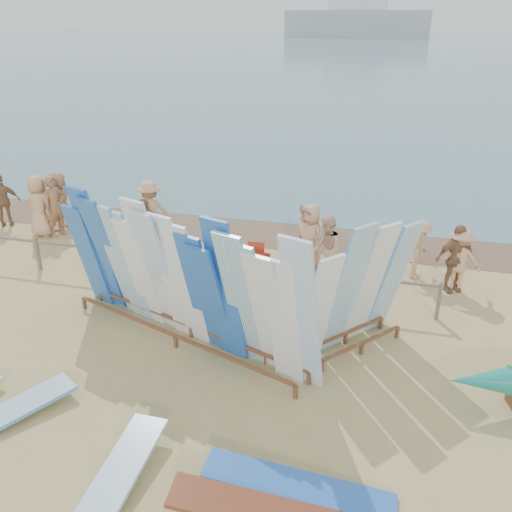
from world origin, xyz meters
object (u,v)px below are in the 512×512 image
(beach_chair_right, at_px, (258,277))
(beachgoer_3, at_px, (151,212))
(side_surfboard_rack, at_px, (359,292))
(beachgoer_extra_0, at_px, (459,260))
(vendor_table, at_px, (288,345))
(beachgoer_extra_1, at_px, (3,201))
(beachgoer_0, at_px, (39,206))
(beachgoer_10, at_px, (455,258))
(beachgoer_1, at_px, (55,206))
(beachgoer_2, at_px, (143,239))
(beachgoer_6, at_px, (310,237))
(beachgoer_4, at_px, (147,226))
(main_surfboard_rack, at_px, (180,283))
(beach_chair_left, at_px, (173,260))
(stroller, at_px, (254,269))
(beachgoer_11, at_px, (60,201))
(flat_board_d, at_px, (298,494))
(beachgoer_9, at_px, (419,250))
(beachgoer_7, at_px, (306,233))
(flat_board_b, at_px, (111,499))
(beachgoer_8, at_px, (326,250))

(beach_chair_right, xyz_separation_m, beachgoer_3, (-3.71, 1.90, 0.71))
(side_surfboard_rack, distance_m, beachgoer_extra_0, 3.89)
(vendor_table, xyz_separation_m, beachgoer_extra_1, (-10.14, 5.02, 0.44))
(beachgoer_0, bearing_deg, beachgoer_10, -171.20)
(beachgoer_1, xyz_separation_m, beachgoer_10, (11.31, -0.76, -0.08))
(beachgoer_2, bearing_deg, beachgoer_6, -10.61)
(beach_chair_right, height_order, beachgoer_2, beachgoer_2)
(side_surfboard_rack, xyz_separation_m, beachgoer_4, (-6.05, 3.36, -0.47))
(beachgoer_1, bearing_deg, main_surfboard_rack, -107.44)
(vendor_table, relative_size, beach_chair_left, 1.49)
(beachgoer_extra_1, bearing_deg, beachgoer_extra_0, 145.09)
(stroller, xyz_separation_m, beachgoer_11, (-6.79, 2.20, 0.52))
(flat_board_d, xyz_separation_m, beachgoer_extra_0, (2.54, 7.08, 0.80))
(beachgoer_extra_0, bearing_deg, beachgoer_3, -7.60)
(beach_chair_right, relative_size, stroller, 0.79)
(beachgoer_6, distance_m, beachgoer_9, 2.74)
(beachgoer_11, bearing_deg, beachgoer_extra_0, 87.06)
(beach_chair_right, distance_m, beachgoer_0, 7.37)
(side_surfboard_rack, xyz_separation_m, beachgoer_7, (-1.71, 3.96, -0.47))
(main_surfboard_rack, distance_m, vendor_table, 2.39)
(flat_board_d, xyz_separation_m, beach_chair_right, (-2.15, 6.07, 0.23))
(beachgoer_1, xyz_separation_m, beachgoer_4, (3.23, -0.56, -0.12))
(beachgoer_0, xyz_separation_m, beachgoer_extra_0, (11.86, -0.58, -0.13))
(flat_board_b, relative_size, beachgoer_6, 1.50)
(beachgoer_8, distance_m, beachgoer_11, 8.64)
(side_surfboard_rack, distance_m, beachgoer_2, 6.06)
(beachgoer_8, bearing_deg, beachgoer_1, -107.60)
(beachgoer_3, bearing_deg, beachgoer_9, 137.85)
(beachgoer_3, bearing_deg, side_surfboard_rack, 107.83)
(vendor_table, height_order, beachgoer_3, beachgoer_3)
(stroller, relative_size, beachgoer_9, 0.65)
(beachgoer_9, bearing_deg, vendor_table, 170.48)
(beachgoer_8, distance_m, beachgoer_9, 2.37)
(vendor_table, xyz_separation_m, beach_chair_right, (-1.37, 3.01, -0.16))
(main_surfboard_rack, distance_m, beachgoer_extra_0, 6.76)
(beachgoer_extra_0, height_order, beachgoer_4, beachgoer_4)
(main_surfboard_rack, height_order, beachgoer_extra_0, main_surfboard_rack)
(beachgoer_extra_1, bearing_deg, beachgoer_11, 157.12)
(flat_board_b, relative_size, beachgoer_1, 1.45)
(beachgoer_8, height_order, beachgoer_10, beachgoer_8)
(stroller, relative_size, beachgoer_10, 0.59)
(beach_chair_left, xyz_separation_m, beachgoer_10, (7.02, 0.53, 0.62))
(beachgoer_extra_1, bearing_deg, main_surfboard_rack, 117.83)
(side_surfboard_rack, relative_size, vendor_table, 2.37)
(main_surfboard_rack, distance_m, side_surfboard_rack, 3.45)
(beachgoer_0, relative_size, beachgoer_7, 1.15)
(vendor_table, bearing_deg, beachgoer_9, 70.32)
(flat_board_d, bearing_deg, beachgoer_2, 40.06)
(vendor_table, relative_size, beach_chair_right, 1.50)
(beachgoer_4, relative_size, beachgoer_7, 1.00)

